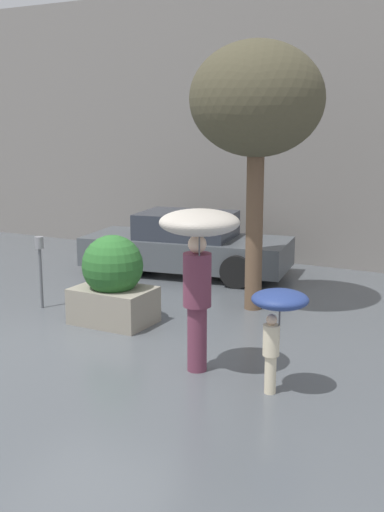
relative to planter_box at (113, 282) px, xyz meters
The scene contains 8 objects.
ground_plane 1.16m from the planter_box, 78.94° to the right, with size 40.00×40.00×0.00m, color #51565B.
building_facade 6.04m from the planter_box, 88.13° to the left, with size 18.00×0.30×6.00m.
planter_box is the anchor object (origin of this frame).
person_adult 2.62m from the planter_box, 29.41° to the right, with size 0.97×0.97×2.08m.
person_child 3.48m from the planter_box, 22.27° to the right, with size 0.65×0.65×1.24m.
parked_car_near 3.55m from the planter_box, 99.93° to the left, with size 4.42×2.39×1.27m.
street_tree 3.63m from the planter_box, 47.23° to the left, with size 2.15×2.15×4.36m.
parking_meter 1.57m from the planter_box, behind, with size 0.14×0.14×1.23m.
Camera 1 is at (5.47, -6.99, 3.11)m, focal length 45.00 mm.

